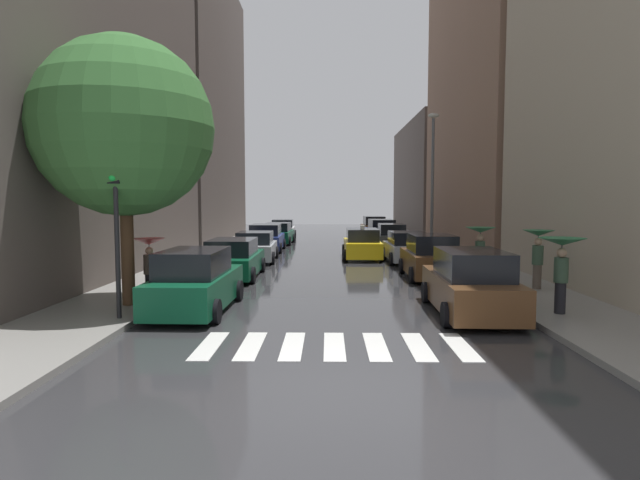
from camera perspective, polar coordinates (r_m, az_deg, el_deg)
name	(u,v)px	position (r m, az deg, el deg)	size (l,w,h in m)	color
ground_plane	(330,251)	(32.19, 1.14, -1.25)	(28.00, 72.00, 0.04)	#2F2F32
sidewalk_left	(226,250)	(32.81, -10.29, -1.05)	(3.00, 72.00, 0.15)	gray
sidewalk_right	(435,250)	(32.86, 12.55, -1.07)	(3.00, 72.00, 0.15)	gray
crosswalk_stripes	(334,346)	(11.41, 1.59, -11.56)	(5.85, 2.20, 0.01)	silver
building_left_mid	(188,107)	(42.71, -14.28, 13.95)	(6.00, 17.21, 20.68)	#564C47
building_right_mid	(501,54)	(37.31, 19.28, 18.68)	(6.00, 17.88, 25.01)	#8C6B56
building_right_far	(435,177)	(55.81, 12.49, 6.72)	(6.00, 20.29, 11.04)	#564C47
parked_car_left_nearest	(196,283)	(15.09, -13.50, -4.57)	(2.09, 4.67, 1.77)	#0C4C2D
parked_car_left_second	(233,259)	(21.33, -9.50, -2.11)	(2.18, 4.80, 1.59)	#0C4C2D
parked_car_left_third	(256,247)	(26.88, -7.09, -0.80)	(2.24, 4.30, 1.54)	#B2B7BF
parked_car_left_fourth	(266,238)	(32.23, -5.95, 0.17)	(2.22, 4.70, 1.68)	navy
parked_car_left_fifth	(278,234)	(37.39, -4.59, 0.67)	(2.21, 4.24, 1.54)	#0C4C2D
parked_car_left_sixth	(283,230)	(42.58, -4.10, 1.14)	(2.15, 4.20, 1.57)	silver
parked_car_right_nearest	(470,285)	(14.85, 16.19, -4.72)	(2.18, 4.78, 1.80)	brown
parked_car_right_second	(431,258)	(21.36, 12.05, -1.93)	(2.11, 4.30, 1.78)	brown
parked_car_right_third	(407,248)	(26.70, 9.52, -0.85)	(2.23, 4.31, 1.55)	#B2B7BF
parked_car_right_fourth	(391,237)	(33.37, 7.82, 0.27)	(2.05, 4.34, 1.65)	#474C51
parked_car_right_fifth	(381,232)	(38.60, 6.72, 0.89)	(2.28, 4.85, 1.74)	navy
parked_car_right_sixth	(374,228)	(43.89, 5.92, 1.35)	(2.17, 4.19, 1.80)	brown
taxi_midroad	(362,245)	(27.99, 4.65, -0.50)	(2.08, 4.51, 1.81)	yellow
pedestrian_foreground	(149,255)	(16.58, -18.24, -1.61)	(0.95, 0.95, 1.84)	black
pedestrian_near_tree	(538,246)	(18.95, 22.82, -0.60)	(1.02, 1.02, 1.99)	brown
pedestrian_by_kerb	(480,241)	(20.21, 17.18, -0.07)	(1.10, 1.10, 1.99)	navy
pedestrian_far_side	(562,256)	(15.03, 25.01, -1.56)	(1.19, 1.19, 2.01)	black
street_tree_left	(124,127)	(15.83, -20.72, 11.48)	(4.99, 4.99, 7.53)	#513823
traffic_light_left_corner	(115,194)	(13.95, -21.56, 4.68)	(0.30, 0.42, 4.30)	black
lamp_post_right	(433,175)	(29.11, 12.26, 7.02)	(0.60, 0.28, 7.68)	#595B60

